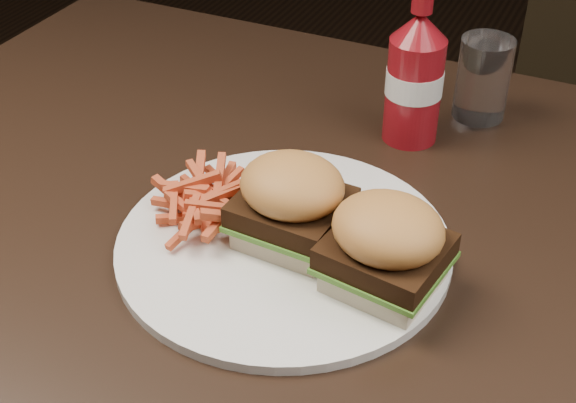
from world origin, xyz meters
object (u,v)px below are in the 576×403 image
at_px(plate, 284,245).
at_px(tumbler, 483,78).
at_px(ketchup_bottle, 413,92).
at_px(dining_table, 344,237).

xyz_separation_m(plate, tumbler, (0.11, 0.32, 0.05)).
relative_size(ketchup_bottle, tumbler, 1.29).
relative_size(dining_table, plate, 3.71).
xyz_separation_m(plate, ketchup_bottle, (0.05, 0.25, 0.06)).
xyz_separation_m(dining_table, ketchup_bottle, (0.01, 0.18, 0.08)).
bearing_deg(tumbler, dining_table, -105.13).
bearing_deg(dining_table, ketchup_bottle, 87.62).
xyz_separation_m(dining_table, tumbler, (0.07, 0.26, 0.08)).
height_order(plate, ketchup_bottle, ketchup_bottle).
bearing_deg(plate, dining_table, 59.15).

